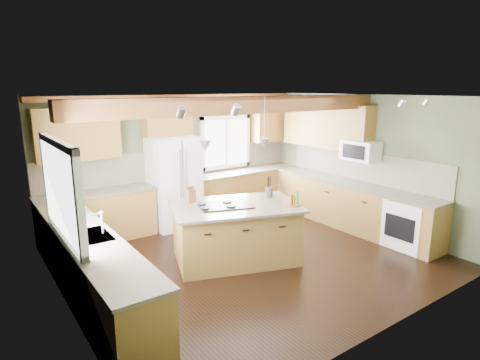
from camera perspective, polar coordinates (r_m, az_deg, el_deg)
floor at (r=6.71m, az=1.50°, el=-10.99°), size 5.60×5.60×0.00m
ceiling at (r=6.13m, az=1.65°, el=11.80°), size 5.60×5.60×0.00m
wall_back at (r=8.38m, az=-8.76°, el=3.07°), size 5.60×0.00×5.60m
wall_left at (r=5.17m, az=-24.12°, el=-4.22°), size 0.00×5.00×5.00m
wall_right at (r=8.25m, az=17.32°, el=2.47°), size 0.00×5.00×5.00m
ceiling_beam at (r=6.21m, az=1.08°, el=10.62°), size 5.55×0.26×0.26m
soffit_trim at (r=8.17m, az=-8.75°, el=11.57°), size 5.55×0.20×0.10m
backsplash_back at (r=8.39m, az=-8.70°, el=2.45°), size 5.58×0.03×0.58m
backsplash_right at (r=8.29m, az=16.95°, el=1.90°), size 0.03×3.70×0.58m
base_cab_back_left at (r=7.69m, az=-19.52°, el=-5.06°), size 2.02×0.60×0.88m
counter_back_left at (r=7.57m, az=-19.79°, el=-1.75°), size 2.06×0.64×0.04m
base_cab_back_right at (r=9.08m, az=0.71°, el=-1.56°), size 2.62×0.60×0.88m
counter_back_right at (r=8.97m, az=0.72°, el=1.28°), size 2.66×0.64×0.04m
base_cab_left at (r=5.58m, az=-20.32°, el=-12.11°), size 0.60×3.70×0.88m
counter_left at (r=5.40m, az=-20.71°, el=-7.68°), size 0.64×3.74×0.04m
base_cab_right at (r=8.25m, az=15.37°, el=-3.56°), size 0.60×3.70×0.88m
counter_right at (r=8.13m, az=15.57°, el=-0.45°), size 0.64×3.74×0.04m
upper_cab_back_left at (r=7.45m, az=-22.16°, el=6.07°), size 1.40×0.35×0.90m
upper_cab_over_fridge at (r=7.99m, az=-10.34°, el=8.68°), size 0.96×0.35×0.70m
upper_cab_right at (r=8.60m, az=12.12°, el=7.56°), size 0.35×2.20×0.90m
upper_cab_back_corner at (r=9.41m, az=4.31°, el=8.27°), size 0.90×0.35×0.90m
window_left at (r=5.16m, az=-24.28°, el=-1.40°), size 0.04×1.60×1.05m
window_back at (r=8.90m, az=-2.11°, el=5.42°), size 1.10×0.04×1.00m
sink at (r=5.40m, az=-20.71°, el=-7.63°), size 0.50×0.65×0.03m
faucet at (r=5.40m, az=-18.99°, el=-5.87°), size 0.02×0.02×0.28m
dishwasher at (r=4.48m, az=-15.47°, el=-18.49°), size 0.60×0.60×0.84m
oven at (r=7.53m, az=22.98°, el=-5.82°), size 0.60×0.72×0.84m
microwave at (r=8.01m, az=16.77°, el=4.01°), size 0.40×0.70×0.38m
pendant_left at (r=6.03m, az=-4.96°, el=4.86°), size 0.18×0.18×0.16m
pendant_right at (r=6.27m, az=3.43°, el=5.21°), size 0.18×0.18×0.16m
refrigerator at (r=8.00m, az=-9.35°, el=-0.36°), size 0.90×0.74×1.80m
island at (r=6.49m, az=-0.65°, el=-7.63°), size 2.13×1.69×0.88m
island_top at (r=6.34m, az=-0.66°, el=-3.74°), size 2.29×1.85×0.04m
cooktop at (r=6.30m, az=-2.02°, el=-3.59°), size 0.94×0.77×0.02m
knife_block at (r=6.51m, az=-6.99°, el=-2.23°), size 0.13×0.10×0.21m
utensil_crock at (r=6.80m, az=4.14°, el=-1.73°), size 0.15×0.15×0.16m
bottle_tray at (r=6.36m, az=7.74°, el=-2.61°), size 0.26×0.26×0.22m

